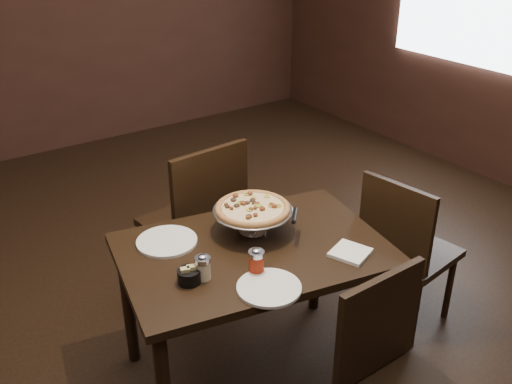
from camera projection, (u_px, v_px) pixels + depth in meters
room at (252, 100)px, 2.14m from camera, size 6.04×7.04×2.84m
dining_table at (253, 265)px, 2.54m from camera, size 1.27×0.97×0.72m
pizza_stand at (253, 208)px, 2.56m from camera, size 0.37×0.37×0.15m
parmesan_shaker at (203, 267)px, 2.26m from camera, size 0.06×0.06×0.11m
pepper_flake_shaker at (256, 262)px, 2.30m from camera, size 0.07×0.07×0.12m
packet_caddy at (189, 276)px, 2.25m from camera, size 0.09×0.09×0.07m
napkin_stack at (350, 253)px, 2.44m from camera, size 0.19×0.19×0.02m
plate_left at (167, 241)px, 2.53m from camera, size 0.27×0.27×0.01m
plate_near at (269, 288)px, 2.22m from camera, size 0.26×0.26×0.01m
serving_spatula at (295, 216)px, 2.50m from camera, size 0.17×0.17×0.02m
chair_far at (198, 219)px, 3.09m from camera, size 0.50×0.50×0.98m
chair_near at (397, 380)px, 2.11m from camera, size 0.42×0.42×0.88m
chair_side at (404, 247)px, 2.94m from camera, size 0.46×0.46×0.88m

